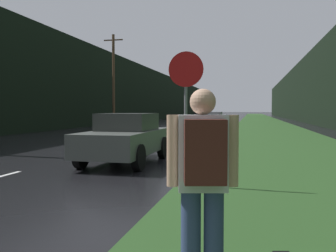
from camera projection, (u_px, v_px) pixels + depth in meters
grass_verge at (265, 125)px, 38.49m from camera, size 6.00×240.00×0.02m
lane_stripe_c at (105, 149)px, 14.57m from camera, size 0.12×3.00×0.01m
lane_stripe_d at (151, 137)px, 21.38m from camera, size 0.12×3.00×0.01m
treeline_far_side at (138, 94)px, 52.05m from camera, size 2.00×140.00×8.01m
treeline_near_side at (310, 90)px, 46.66m from camera, size 2.00×140.00×8.38m
utility_pole_far at (114, 80)px, 32.33m from camera, size 1.80×0.24×8.45m
stop_sign at (186, 102)px, 7.38m from camera, size 0.73×0.07×2.81m
hitchhiker_with_backpack at (203, 178)px, 3.02m from camera, size 0.60×0.49×1.78m
car_passing_near at (126, 138)px, 10.78m from camera, size 1.85×4.16×1.49m
car_passing_far at (213, 119)px, 35.57m from camera, size 2.00×4.59×1.42m
car_oncoming at (200, 116)px, 56.47m from camera, size 1.84×4.56×1.29m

